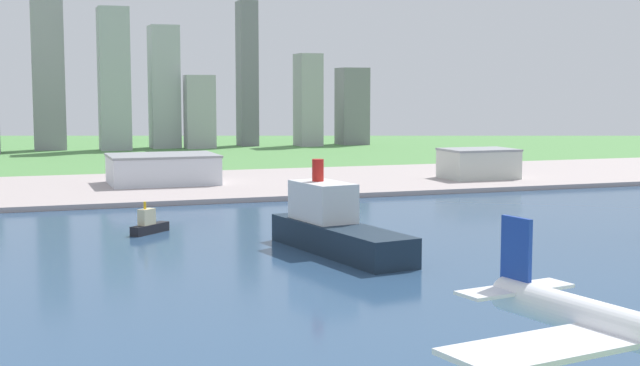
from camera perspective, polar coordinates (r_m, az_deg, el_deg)
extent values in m
plane|color=#528B49|center=(285.70, -7.65, -4.55)|extent=(2400.00, 2400.00, 0.00)
cube|color=#2D4C70|center=(228.41, -4.61, -7.18)|extent=(840.00, 360.00, 0.15)
cube|color=#AA9C9A|center=(471.41, -12.28, -0.32)|extent=(840.00, 140.00, 2.50)
cylinder|color=white|center=(81.90, 19.49, -8.92)|extent=(9.47, 33.71, 3.47)
cube|color=white|center=(83.10, 18.60, -9.05)|extent=(35.90, 13.61, 0.50)
cube|color=#193899|center=(91.40, 12.39, -4.72)|extent=(1.22, 4.06, 8.33)
cube|color=white|center=(92.03, 12.34, -6.63)|extent=(13.11, 5.92, 0.36)
cube|color=black|center=(329.06, -10.79, -2.88)|extent=(15.65, 14.87, 3.37)
cube|color=beige|center=(327.10, -10.99, -2.13)|extent=(6.91, 6.74, 5.79)
cylinder|color=yellow|center=(325.86, -11.10, -1.41)|extent=(0.94, 0.94, 2.70)
cube|color=#192838|center=(283.73, 1.29, -3.61)|extent=(26.99, 68.11, 9.11)
cube|color=silver|center=(291.92, 0.18, -1.18)|extent=(17.29, 25.82, 12.65)
cylinder|color=red|center=(293.73, -0.13, 0.82)|extent=(3.84, 3.84, 7.29)
cube|color=silver|center=(477.62, -10.00, 0.82)|extent=(54.84, 40.88, 14.24)
cube|color=gray|center=(477.00, -10.02, 1.74)|extent=(55.94, 41.70, 1.20)
cube|color=silver|center=(506.18, 10.07, 1.17)|extent=(38.38, 28.52, 15.35)
cube|color=gray|center=(505.56, 10.09, 2.10)|extent=(39.15, 29.09, 1.20)
cube|color=#95929C|center=(799.96, -16.95, 7.12)|extent=(26.33, 18.90, 142.36)
cube|color=#A2A6AD|center=(784.89, -13.00, 6.47)|extent=(25.39, 25.85, 120.94)
cube|color=#A5A7AF|center=(805.86, -9.90, 6.05)|extent=(24.84, 27.24, 107.56)
cube|color=#A5A3AB|center=(795.12, -7.68, 4.52)|extent=(25.57, 19.33, 64.17)
cube|color=slate|center=(826.76, -4.67, 6.95)|extent=(16.34, 21.60, 131.62)
cube|color=#A19FA4|center=(821.34, -0.77, 5.31)|extent=(20.81, 26.63, 84.02)
cube|color=slate|center=(843.69, 2.06, 4.91)|extent=(25.85, 26.45, 71.74)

